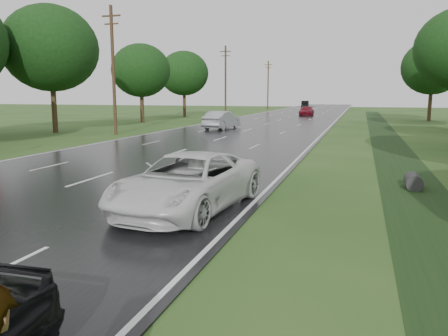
% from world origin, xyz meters
% --- Properties ---
extents(road, '(14.00, 180.00, 0.04)m').
position_xyz_m(road, '(0.00, 45.00, 0.02)').
color(road, black).
rests_on(road, ground).
extents(edge_stripe_east, '(0.12, 180.00, 0.01)m').
position_xyz_m(edge_stripe_east, '(6.75, 45.00, 0.04)').
color(edge_stripe_east, silver).
rests_on(edge_stripe_east, road).
extents(edge_stripe_west, '(0.12, 180.00, 0.01)m').
position_xyz_m(edge_stripe_west, '(-6.75, 45.00, 0.04)').
color(edge_stripe_west, silver).
rests_on(edge_stripe_west, road).
extents(center_line, '(0.12, 180.00, 0.01)m').
position_xyz_m(center_line, '(0.00, 45.00, 0.04)').
color(center_line, silver).
rests_on(center_line, road).
extents(drainage_ditch, '(2.20, 120.00, 0.56)m').
position_xyz_m(drainage_ditch, '(11.50, 18.71, 0.04)').
color(drainage_ditch, black).
rests_on(drainage_ditch, ground).
extents(utility_pole_mid, '(1.60, 0.26, 10.00)m').
position_xyz_m(utility_pole_mid, '(-9.20, 25.00, 5.20)').
color(utility_pole_mid, '#322114').
rests_on(utility_pole_mid, ground).
extents(utility_pole_far, '(1.60, 0.26, 10.00)m').
position_xyz_m(utility_pole_far, '(-9.20, 55.00, 5.20)').
color(utility_pole_far, '#322114').
rests_on(utility_pole_far, ground).
extents(utility_pole_distant, '(1.60, 0.26, 10.00)m').
position_xyz_m(utility_pole_distant, '(-9.20, 85.00, 5.20)').
color(utility_pole_distant, '#322114').
rests_on(utility_pole_distant, ground).
extents(tree_east_f, '(7.20, 7.20, 9.62)m').
position_xyz_m(tree_east_f, '(17.50, 52.00, 6.37)').
color(tree_east_f, '#322114').
rests_on(tree_east_f, ground).
extents(tree_west_c, '(7.80, 7.80, 10.43)m').
position_xyz_m(tree_west_c, '(-15.00, 25.00, 6.92)').
color(tree_west_c, '#322114').
rests_on(tree_west_c, ground).
extents(tree_west_d, '(6.60, 6.60, 8.80)m').
position_xyz_m(tree_west_d, '(-14.20, 39.00, 5.82)').
color(tree_west_d, '#322114').
rests_on(tree_west_d, ground).
extents(tree_west_f, '(7.00, 7.00, 9.29)m').
position_xyz_m(tree_west_f, '(-14.80, 53.00, 6.14)').
color(tree_west_f, '#322114').
rests_on(tree_west_f, ground).
extents(white_pickup, '(3.17, 5.86, 1.56)m').
position_xyz_m(white_pickup, '(5.18, 5.00, 0.82)').
color(white_pickup, silver).
rests_on(white_pickup, road).
extents(silver_sedan, '(2.31, 5.20, 1.66)m').
position_xyz_m(silver_sedan, '(-2.57, 32.42, 0.87)').
color(silver_sedan, '#9A9DA3').
rests_on(silver_sedan, road).
extents(far_car_red, '(1.97, 4.72, 1.36)m').
position_xyz_m(far_car_red, '(1.83, 60.44, 0.72)').
color(far_car_red, maroon).
rests_on(far_car_red, road).
extents(far_car_dark, '(2.33, 5.15, 1.64)m').
position_xyz_m(far_car_dark, '(-3.16, 99.08, 0.86)').
color(far_car_dark, black).
rests_on(far_car_dark, road).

